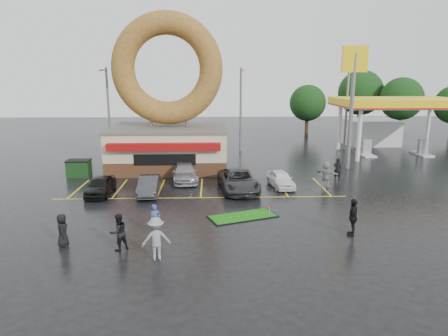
{
  "coord_description": "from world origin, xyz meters",
  "views": [
    {
      "loc": [
        0.7,
        -22.61,
        8.01
      ],
      "look_at": [
        1.57,
        2.8,
        2.2
      ],
      "focal_mm": 32.0,
      "sensor_mm": 36.0,
      "label": 1
    }
  ],
  "objects_px": {
    "person_cameraman": "(353,217)",
    "streetlight_mid": "(241,107)",
    "shell_sign": "(353,85)",
    "dumpster": "(79,169)",
    "car_silver": "(185,172)",
    "car_grey": "(238,181)",
    "gas_station": "(385,117)",
    "car_white": "(281,179)",
    "donut_shop": "(169,118)",
    "streetlight_right": "(347,107)",
    "car_dgrey": "(149,186)",
    "putting_green": "(243,216)",
    "streetlight_left": "(108,109)",
    "person_blue": "(155,220)",
    "car_black": "(101,186)"
  },
  "relations": [
    {
      "from": "person_cameraman",
      "to": "streetlight_mid",
      "type": "bearing_deg",
      "value": -150.72
    },
    {
      "from": "gas_station",
      "to": "streetlight_mid",
      "type": "distance_m",
      "value": 16.04
    },
    {
      "from": "streetlight_right",
      "to": "putting_green",
      "type": "height_order",
      "value": "streetlight_right"
    },
    {
      "from": "car_grey",
      "to": "person_cameraman",
      "type": "height_order",
      "value": "person_cameraman"
    },
    {
      "from": "car_dgrey",
      "to": "car_white",
      "type": "relative_size",
      "value": 1.07
    },
    {
      "from": "car_silver",
      "to": "putting_green",
      "type": "bearing_deg",
      "value": -71.95
    },
    {
      "from": "streetlight_left",
      "to": "car_silver",
      "type": "height_order",
      "value": "streetlight_left"
    },
    {
      "from": "car_grey",
      "to": "dumpster",
      "type": "height_order",
      "value": "car_grey"
    },
    {
      "from": "car_dgrey",
      "to": "car_white",
      "type": "xyz_separation_m",
      "value": [
        9.51,
        1.63,
        -0.02
      ]
    },
    {
      "from": "streetlight_right",
      "to": "putting_green",
      "type": "distance_m",
      "value": 26.56
    },
    {
      "from": "car_black",
      "to": "car_dgrey",
      "type": "distance_m",
      "value": 3.34
    },
    {
      "from": "car_black",
      "to": "dumpster",
      "type": "relative_size",
      "value": 2.15
    },
    {
      "from": "car_white",
      "to": "putting_green",
      "type": "height_order",
      "value": "car_white"
    },
    {
      "from": "car_dgrey",
      "to": "dumpster",
      "type": "relative_size",
      "value": 2.15
    },
    {
      "from": "gas_station",
      "to": "dumpster",
      "type": "bearing_deg",
      "value": -159.63
    },
    {
      "from": "streetlight_left",
      "to": "car_white",
      "type": "bearing_deg",
      "value": -41.35
    },
    {
      "from": "streetlight_right",
      "to": "car_black",
      "type": "xyz_separation_m",
      "value": [
        -22.96,
        -17.57,
        -4.12
      ]
    },
    {
      "from": "shell_sign",
      "to": "person_blue",
      "type": "relative_size",
      "value": 6.55
    },
    {
      "from": "car_white",
      "to": "donut_shop",
      "type": "bearing_deg",
      "value": 134.21
    },
    {
      "from": "gas_station",
      "to": "person_blue",
      "type": "height_order",
      "value": "gas_station"
    },
    {
      "from": "car_black",
      "to": "car_silver",
      "type": "bearing_deg",
      "value": 33.29
    },
    {
      "from": "gas_station",
      "to": "car_dgrey",
      "type": "height_order",
      "value": "gas_station"
    },
    {
      "from": "person_blue",
      "to": "car_black",
      "type": "bearing_deg",
      "value": 84.94
    },
    {
      "from": "person_blue",
      "to": "streetlight_left",
      "type": "bearing_deg",
      "value": 70.72
    },
    {
      "from": "person_blue",
      "to": "car_grey",
      "type": "bearing_deg",
      "value": 20.76
    },
    {
      "from": "dumpster",
      "to": "car_white",
      "type": "bearing_deg",
      "value": -14.02
    },
    {
      "from": "shell_sign",
      "to": "streetlight_right",
      "type": "relative_size",
      "value": 1.18
    },
    {
      "from": "person_blue",
      "to": "shell_sign",
      "type": "bearing_deg",
      "value": 6.51
    },
    {
      "from": "streetlight_mid",
      "to": "car_white",
      "type": "xyz_separation_m",
      "value": [
        1.9,
        -14.99,
        -4.17
      ]
    },
    {
      "from": "shell_sign",
      "to": "car_white",
      "type": "xyz_separation_m",
      "value": [
        -7.1,
        -6.07,
        -6.76
      ]
    },
    {
      "from": "donut_shop",
      "to": "putting_green",
      "type": "xyz_separation_m",
      "value": [
        5.56,
        -13.46,
        -4.43
      ]
    },
    {
      "from": "donut_shop",
      "to": "person_cameraman",
      "type": "relative_size",
      "value": 6.88
    },
    {
      "from": "streetlight_mid",
      "to": "car_white",
      "type": "distance_m",
      "value": 15.67
    },
    {
      "from": "shell_sign",
      "to": "dumpster",
      "type": "relative_size",
      "value": 5.89
    },
    {
      "from": "streetlight_left",
      "to": "car_black",
      "type": "relative_size",
      "value": 2.33
    },
    {
      "from": "shell_sign",
      "to": "person_cameraman",
      "type": "height_order",
      "value": "shell_sign"
    },
    {
      "from": "shell_sign",
      "to": "person_blue",
      "type": "xyz_separation_m",
      "value": [
        -15.19,
        -14.99,
        -6.57
      ]
    },
    {
      "from": "car_white",
      "to": "car_black",
      "type": "bearing_deg",
      "value": 179.6
    },
    {
      "from": "car_black",
      "to": "dumpster",
      "type": "distance_m",
      "value": 6.27
    },
    {
      "from": "streetlight_right",
      "to": "car_grey",
      "type": "xyz_separation_m",
      "value": [
        -13.33,
        -16.86,
        -4.03
      ]
    },
    {
      "from": "donut_shop",
      "to": "streetlight_right",
      "type": "relative_size",
      "value": 1.5
    },
    {
      "from": "car_dgrey",
      "to": "car_grey",
      "type": "xyz_separation_m",
      "value": [
        6.29,
        0.76,
        0.12
      ]
    },
    {
      "from": "streetlight_mid",
      "to": "car_grey",
      "type": "distance_m",
      "value": 16.42
    },
    {
      "from": "car_silver",
      "to": "dumpster",
      "type": "height_order",
      "value": "car_silver"
    },
    {
      "from": "shell_sign",
      "to": "streetlight_left",
      "type": "distance_m",
      "value": 24.46
    },
    {
      "from": "car_grey",
      "to": "streetlight_mid",
      "type": "bearing_deg",
      "value": 79.25
    },
    {
      "from": "donut_shop",
      "to": "streetlight_right",
      "type": "bearing_deg",
      "value": 25.21
    },
    {
      "from": "car_grey",
      "to": "gas_station",
      "type": "bearing_deg",
      "value": 36.55
    },
    {
      "from": "streetlight_right",
      "to": "car_dgrey",
      "type": "height_order",
      "value": "streetlight_right"
    },
    {
      "from": "car_white",
      "to": "dumpster",
      "type": "distance_m",
      "value": 16.49
    }
  ]
}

